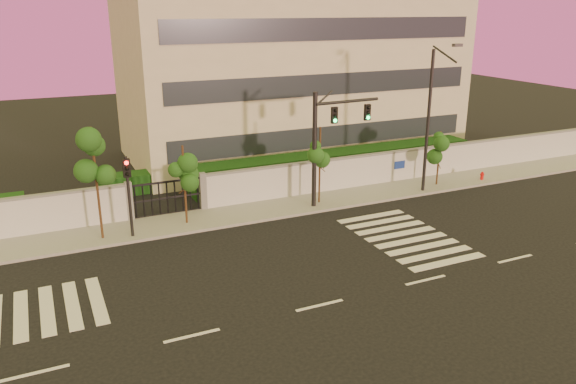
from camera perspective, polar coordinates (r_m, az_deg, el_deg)
name	(u,v)px	position (r m, az deg, el deg)	size (l,w,h in m)	color
ground	(320,305)	(21.91, 3.23, -11.44)	(120.00, 120.00, 0.00)	black
sidewalk	(230,215)	(30.67, -5.94, -2.38)	(60.00, 3.00, 0.15)	gray
perimeter_wall	(222,190)	(31.72, -6.70, 0.20)	(60.00, 0.36, 2.20)	silver
hedge_row	(225,179)	(34.59, -6.44, 1.31)	(41.00, 4.25, 1.80)	black
institutional_building	(291,73)	(42.99, 0.29, 12.03)	(24.40, 12.40, 12.25)	beige
road_markings	(246,273)	(24.37, -4.27, -8.19)	(57.00, 7.62, 0.02)	silver
street_tree_c	(94,158)	(27.69, -19.07, 3.25)	(1.46, 1.16, 5.64)	#382314
street_tree_d	(184,167)	(28.88, -10.53, 2.50)	(1.33, 1.06, 4.27)	#382314
street_tree_e	(320,148)	(31.52, 3.29, 4.48)	(1.31, 1.04, 4.54)	#382314
street_tree_f	(440,146)	(36.21, 15.16, 4.51)	(1.31, 1.04, 3.55)	#382314
traffic_signal_main	(328,135)	(31.07, 4.10, 5.78)	(4.15, 0.48, 6.56)	black
traffic_signal_secondary	(128,187)	(27.86, -15.91, 0.45)	(0.32, 0.33, 4.18)	black
streetlight_east	(431,115)	(34.15, 14.29, 7.62)	(0.54, 2.16, 8.98)	black
fire_hydrant	(482,177)	(38.64, 19.10, 1.47)	(0.26, 0.25, 0.68)	red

